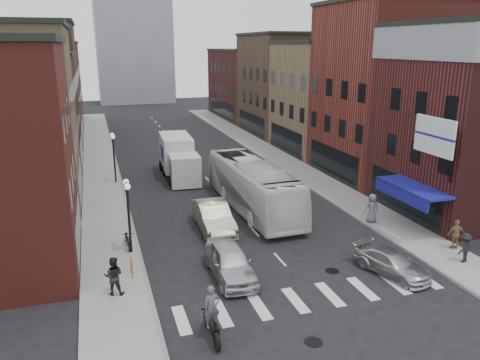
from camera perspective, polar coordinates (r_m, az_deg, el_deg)
name	(u,v)px	position (r m, az deg, el deg)	size (l,w,h in m)	color
ground	(287,268)	(24.22, 5.80, -10.61)	(160.00, 160.00, 0.00)	black
sidewalk_left	(101,172)	(43.15, -16.63, 0.97)	(3.00, 74.00, 0.15)	gray
sidewalk_right	(279,158)	(46.49, 4.77, 2.67)	(3.00, 74.00, 0.15)	gray
curb_left	(118,171)	(43.21, -14.63, 1.04)	(0.20, 74.00, 0.16)	gray
curb_right	(265,160)	(45.97, 3.03, 2.45)	(0.20, 74.00, 0.16)	gray
crosswalk_stripes	(314,297)	(21.84, 8.99, -13.92)	(12.00, 2.20, 0.01)	silver
bldg_left_mid_b	(16,115)	(44.58, -25.64, 7.21)	(10.30, 10.20, 10.30)	#431818
bldg_left_far_a	(28,86)	(55.29, -24.40, 10.37)	(10.30, 12.20, 13.30)	#4B3825
bldg_left_far_b	(41,85)	(69.25, -23.08, 10.57)	(10.30, 16.20, 11.30)	maroon
bldg_right_corner	(475,120)	(34.32, 26.74, 6.53)	(10.30, 9.20, 12.30)	#431818
bldg_right_mid_a	(390,91)	(41.48, 17.79, 10.25)	(10.30, 10.20, 14.30)	maroon
bldg_right_mid_b	(331,97)	(50.10, 11.04, 9.88)	(10.30, 10.20, 11.30)	olive
bldg_right_far_a	(289,84)	(59.91, 5.99, 11.55)	(10.30, 12.20, 12.30)	#4B3825
bldg_right_far_b	(252,84)	(73.00, 1.52, 11.65)	(10.30, 16.20, 10.30)	#431818
awning_blue	(410,189)	(29.64, 20.05, -1.01)	(1.80, 5.00, 0.78)	navy
billboard_sign	(435,137)	(27.12, 22.72, 4.84)	(1.52, 3.00, 3.70)	black
streetlamp_near	(128,203)	(25.11, -13.50, -2.79)	(0.32, 1.22, 4.11)	black
streetlamp_far	(113,149)	(38.63, -15.17, 3.70)	(0.32, 1.22, 4.11)	black
bike_rack	(132,268)	(23.50, -13.08, -10.35)	(0.08, 0.68, 0.80)	#D8590C
box_truck	(179,158)	(39.80, -7.50, 2.67)	(2.67, 7.97, 3.42)	silver
motorcycle_rider	(212,315)	(18.42, -3.45, -16.07)	(0.63, 2.22, 2.26)	black
transit_bus	(252,186)	(31.77, 1.53, -0.68)	(2.81, 12.02, 3.35)	silver
sedan_left_near	(230,262)	(22.92, -1.21, -9.94)	(1.87, 4.65, 1.58)	silver
sedan_left_far	(213,217)	(28.48, -3.27, -4.47)	(1.80, 5.16, 1.70)	#B6B194
curb_car	(392,263)	(24.42, 18.05, -9.62)	(1.63, 4.01, 1.16)	silver
parked_bicycle	(128,239)	(26.59, -13.52, -6.97)	(0.64, 1.84, 0.97)	black
ped_left_solo	(114,276)	(21.83, -15.16, -11.22)	(0.87, 0.50, 1.78)	black
ped_right_a	(465,248)	(26.67, 25.74, -7.45)	(1.00, 0.50, 1.55)	black
ped_right_b	(456,234)	(28.09, 24.82, -6.03)	(0.98, 0.49, 1.67)	olive
ped_right_c	(372,208)	(30.39, 15.79, -3.31)	(0.89, 0.58, 1.83)	#5B5C63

